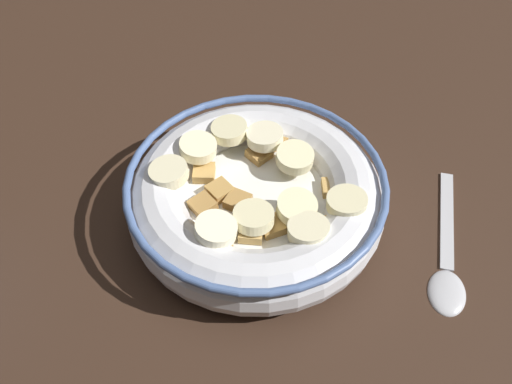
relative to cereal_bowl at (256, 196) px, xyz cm
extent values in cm
cube|color=#332116|center=(0.01, -0.01, -3.54)|extent=(135.99, 135.99, 2.00)
cylinder|color=silver|center=(0.01, -0.01, -2.24)|extent=(10.78, 10.78, 0.60)
torus|color=silver|center=(0.01, -0.01, -0.24)|extent=(19.61, 19.61, 4.59)
torus|color=#4C6699|center=(0.01, -0.01, 1.75)|extent=(19.62, 19.62, 0.60)
cylinder|color=white|center=(0.01, -0.01, 0.08)|extent=(16.85, 16.85, 0.40)
cube|color=#B78947|center=(-5.71, -1.09, 0.84)|extent=(2.30, 2.32, 0.86)
cube|color=#AD7F42|center=(3.20, -4.50, 0.81)|extent=(1.76, 1.80, 0.86)
cube|color=tan|center=(3.90, 2.04, 0.74)|extent=(2.36, 2.36, 0.79)
cube|color=#AD7F42|center=(1.34, 3.97, 0.67)|extent=(1.69, 1.74, 0.87)
cube|color=#AD7F42|center=(0.02, 1.73, 0.69)|extent=(2.20, 2.20, 0.75)
cube|color=tan|center=(-3.42, -4.77, 0.57)|extent=(2.35, 2.35, 0.79)
cube|color=#AD7F42|center=(-3.12, -6.29, 0.68)|extent=(2.17, 2.17, 0.75)
cube|color=tan|center=(-6.28, -4.23, 0.71)|extent=(1.74, 1.70, 0.86)
cube|color=#B78947|center=(-3.33, 1.18, 0.59)|extent=(2.10, 2.13, 0.87)
cube|color=#B78947|center=(-0.76, 4.27, 0.65)|extent=(2.24, 2.29, 0.98)
cube|color=#B78947|center=(-2.54, 5.21, 0.62)|extent=(2.14, 2.17, 0.86)
cube|color=tan|center=(-2.86, 2.75, 0.75)|extent=(2.36, 2.36, 0.78)
cube|color=tan|center=(0.63, -4.66, 0.68)|extent=(1.92, 1.96, 0.87)
cube|color=#AD7F42|center=(2.87, -2.64, 0.64)|extent=(1.84, 1.78, 0.89)
cube|color=tan|center=(6.32, -2.88, 0.81)|extent=(2.36, 2.35, 0.86)
cube|color=#B78947|center=(1.67, 2.16, 0.74)|extent=(1.70, 1.69, 0.77)
cube|color=#B78947|center=(1.79, 7.08, 0.69)|extent=(2.36, 2.36, 0.75)
cube|color=tan|center=(-1.96, 6.93, 0.65)|extent=(2.35, 2.36, 0.81)
cube|color=#B78947|center=(-0.34, 6.25, 0.56)|extent=(2.22, 2.26, 0.94)
cylinder|color=beige|center=(-0.47, -3.85, 1.77)|extent=(3.46, 3.40, 1.20)
cylinder|color=#F9EFC6|center=(3.16, -3.45, 1.86)|extent=(4.03, 3.99, 1.16)
cylinder|color=#F4EABC|center=(-5.74, 0.44, 1.66)|extent=(3.89, 3.85, 1.40)
cylinder|color=beige|center=(-2.47, 2.20, 1.63)|extent=(3.98, 3.97, 1.29)
cylinder|color=beige|center=(-3.68, -0.79, 1.57)|extent=(3.85, 3.78, 1.31)
cylinder|color=beige|center=(5.47, -1.66, 1.90)|extent=(4.09, 4.08, 1.08)
cylinder|color=#F9EFC6|center=(-1.98, 5.09, 2.07)|extent=(3.88, 3.91, 1.51)
cylinder|color=#F4EABC|center=(4.56, 4.66, 1.99)|extent=(4.16, 4.17, 1.18)
cylinder|color=#F4EABC|center=(5.41, 1.43, 1.95)|extent=(3.38, 3.39, 1.33)
cylinder|color=beige|center=(-5.73, -3.70, 1.83)|extent=(4.18, 4.13, 1.24)
ellipsoid|color=#B7B7BC|center=(-13.96, -6.28, -2.14)|extent=(4.52, 4.71, 0.80)
cube|color=#B7B7BC|center=(-9.71, -11.66, -2.36)|extent=(6.89, 8.33, 0.36)
camera|label=1|loc=(-20.98, 16.87, 31.58)|focal=38.19mm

